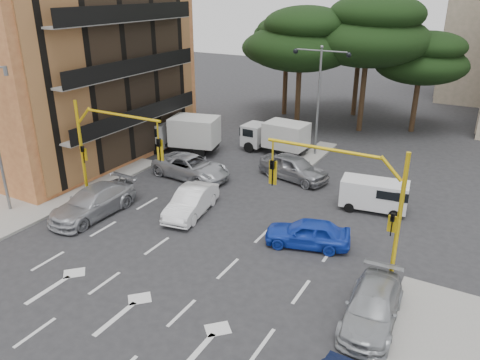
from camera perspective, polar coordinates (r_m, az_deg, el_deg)
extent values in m
plane|color=#28282B|center=(22.11, -6.00, -9.29)|extent=(120.00, 120.00, 0.00)
cube|color=gray|center=(35.05, 9.11, 3.07)|extent=(1.40, 6.00, 0.15)
cube|color=#AC5B36|center=(37.55, -22.63, 13.10)|extent=(15.00, 16.00, 13.00)
cube|color=black|center=(32.13, -13.76, 11.90)|extent=(0.12, 14.72, 11.20)
cube|color=black|center=(59.62, 24.35, 16.78)|extent=(0.12, 11.04, 14.20)
cylinder|color=#382616|center=(41.15, 7.05, 9.60)|extent=(0.44, 0.44, 4.95)
ellipsoid|color=black|center=(40.39, 7.37, 15.77)|extent=(9.15, 9.15, 3.87)
ellipsoid|color=black|center=(39.62, 8.12, 18.32)|extent=(6.86, 6.86, 2.86)
ellipsoid|color=black|center=(40.72, 6.95, 17.71)|extent=(6.07, 6.07, 2.64)
cylinder|color=#382616|center=(41.42, 14.63, 9.45)|extent=(0.44, 0.44, 5.40)
ellipsoid|color=black|center=(40.65, 15.33, 16.12)|extent=(9.98, 9.98, 4.22)
ellipsoid|color=black|center=(39.96, 16.36, 18.87)|extent=(7.49, 7.49, 3.12)
ellipsoid|color=black|center=(40.94, 14.95, 18.23)|extent=(6.62, 6.62, 2.88)
cylinder|color=#382616|center=(45.94, 5.49, 10.75)|extent=(0.44, 0.44, 4.50)
ellipsoid|color=black|center=(45.28, 5.69, 15.77)|extent=(8.32, 8.32, 3.52)
ellipsoid|color=black|center=(44.51, 6.30, 17.83)|extent=(6.24, 6.24, 2.60)
ellipsoid|color=black|center=(45.63, 5.31, 17.35)|extent=(5.52, 5.52, 2.40)
cylinder|color=#382616|center=(42.71, 20.48, 8.21)|extent=(0.44, 0.44, 4.05)
ellipsoid|color=black|center=(42.03, 21.17, 13.01)|extent=(7.49, 7.49, 3.17)
ellipsoid|color=black|center=(41.37, 22.22, 14.88)|extent=(5.62, 5.62, 2.34)
ellipsoid|color=black|center=(42.26, 20.76, 14.60)|extent=(4.97, 4.97, 2.16)
cylinder|color=#382616|center=(46.70, 13.90, 10.68)|extent=(0.44, 0.44, 4.95)
ellipsoid|color=black|center=(46.03, 14.43, 16.10)|extent=(9.15, 9.15, 3.87)
ellipsoid|color=black|center=(45.33, 15.29, 18.31)|extent=(6.86, 6.86, 2.86)
ellipsoid|color=black|center=(46.33, 14.08, 17.82)|extent=(6.07, 6.07, 2.64)
cylinder|color=yellow|center=(19.38, 18.73, -5.18)|extent=(0.18, 0.18, 6.00)
cylinder|color=yellow|center=(18.57, 17.94, 1.33)|extent=(0.95, 0.14, 0.95)
cylinder|color=yellow|center=(19.10, 10.03, 3.82)|extent=(4.80, 0.14, 0.14)
cylinder|color=yellow|center=(20.02, 4.02, 3.64)|extent=(0.08, 0.08, 0.90)
imported|color=black|center=(20.39, 3.94, 0.85)|extent=(0.20, 0.24, 1.20)
cube|color=yellow|center=(20.45, 4.03, 0.92)|extent=(0.36, 0.06, 1.10)
imported|color=black|center=(19.28, 18.00, -5.24)|extent=(0.16, 0.20, 1.00)
cube|color=yellow|center=(19.36, 18.06, -5.11)|extent=(0.35, 0.08, 0.70)
cylinder|color=yellow|center=(27.53, -18.69, 3.10)|extent=(0.18, 0.18, 6.00)
cylinder|color=yellow|center=(26.50, -18.48, 7.51)|extent=(0.95, 0.14, 0.95)
cylinder|color=yellow|center=(24.50, -14.13, 7.67)|extent=(4.80, 0.14, 0.14)
cylinder|color=yellow|center=(23.21, -10.00, 6.03)|extent=(0.08, 0.08, 0.90)
imported|color=black|center=(23.52, -9.83, 3.58)|extent=(0.20, 0.24, 1.20)
cube|color=yellow|center=(23.58, -9.71, 3.64)|extent=(0.36, 0.06, 1.10)
imported|color=black|center=(27.28, -18.60, 2.94)|extent=(0.16, 0.20, 1.00)
cube|color=yellow|center=(27.34, -18.45, 3.00)|extent=(0.35, 0.08, 0.70)
cylinder|color=slate|center=(25.36, -26.68, 11.81)|extent=(0.20, 0.20, 0.45)
cylinder|color=slate|center=(33.97, 9.51, 9.16)|extent=(0.16, 0.16, 7.50)
cylinder|color=slate|center=(33.64, 8.43, 15.42)|extent=(1.80, 0.10, 0.10)
sphere|color=black|center=(34.03, 6.79, 15.33)|extent=(0.36, 0.36, 0.36)
cylinder|color=slate|center=(33.04, 11.43, 15.10)|extent=(1.80, 0.10, 0.10)
sphere|color=black|center=(32.76, 13.12, 14.64)|extent=(0.36, 0.36, 0.36)
sphere|color=slate|center=(33.30, 9.95, 15.69)|extent=(0.24, 0.24, 0.24)
imported|color=white|center=(25.68, -5.97, -2.66)|extent=(2.25, 4.60, 1.45)
imported|color=#1638BA|center=(22.76, 8.23, -6.40)|extent=(4.35, 2.67, 1.38)
imported|color=#A3A4AA|center=(26.63, -17.49, -2.59)|extent=(2.25, 5.33, 1.54)
imported|color=#ADAFB5|center=(30.53, -5.95, 1.59)|extent=(5.55, 2.97, 1.48)
imported|color=gray|center=(30.33, 6.57, 1.54)|extent=(5.02, 2.92, 1.61)
imported|color=#9EA2A6|center=(18.56, 15.83, -14.66)|extent=(2.17, 4.69, 1.33)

